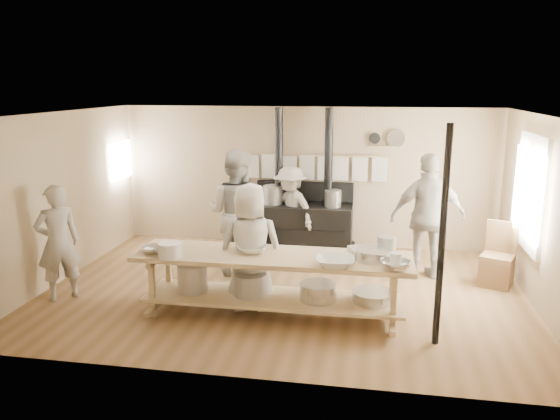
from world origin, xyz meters
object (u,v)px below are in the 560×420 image
(cook_far_left, at_px, (58,243))
(prep_table, at_px, (272,279))
(cook_right, at_px, (428,217))
(chair, at_px, (497,267))
(cook_center, at_px, (251,248))
(roasting_pan, at_px, (369,252))
(stove, at_px, (302,222))
(cook_by_window, at_px, (291,210))
(cook_left, at_px, (236,213))

(cook_far_left, bearing_deg, prep_table, 135.12)
(cook_far_left, xyz_separation_m, cook_right, (5.20, 1.79, 0.16))
(chair, bearing_deg, cook_right, -167.12)
(cook_far_left, relative_size, cook_right, 0.84)
(cook_center, height_order, cook_right, cook_right)
(roasting_pan, bearing_deg, cook_far_left, -178.90)
(stove, xyz_separation_m, cook_by_window, (-0.19, -0.17, 0.27))
(stove, relative_size, cook_left, 1.29)
(cook_right, distance_m, chair, 1.28)
(cook_far_left, distance_m, cook_by_window, 4.00)
(cook_right, relative_size, roasting_pan, 4.09)
(cook_left, distance_m, roasting_pan, 2.52)
(cook_by_window, bearing_deg, cook_center, -58.73)
(prep_table, bearing_deg, cook_left, 119.24)
(cook_by_window, relative_size, roasting_pan, 3.25)
(prep_table, relative_size, chair, 3.71)
(cook_by_window, bearing_deg, chair, 15.07)
(prep_table, height_order, cook_by_window, cook_by_window)
(cook_right, bearing_deg, chair, 158.79)
(cook_left, height_order, cook_center, cook_left)
(stove, relative_size, chair, 2.68)
(cook_right, xyz_separation_m, chair, (1.05, -0.18, -0.71))
(cook_far_left, relative_size, roasting_pan, 3.42)
(prep_table, xyz_separation_m, cook_by_window, (-0.19, 2.85, 0.27))
(cook_left, xyz_separation_m, cook_by_window, (0.67, 1.30, -0.22))
(roasting_pan, bearing_deg, stove, 113.53)
(prep_table, distance_m, cook_left, 1.84)
(stove, xyz_separation_m, chair, (3.16, -1.33, -0.23))
(prep_table, xyz_separation_m, cook_left, (-0.87, 1.55, 0.49))
(cook_left, distance_m, cook_by_window, 1.48)
(cook_center, bearing_deg, cook_far_left, -10.71)
(cook_far_left, xyz_separation_m, cook_center, (2.76, 0.10, 0.04))
(cook_far_left, distance_m, chair, 6.47)
(cook_by_window, height_order, chair, cook_by_window)
(cook_left, xyz_separation_m, cook_center, (0.54, -1.37, -0.14))
(prep_table, distance_m, cook_far_left, 3.10)
(cook_left, bearing_deg, cook_right, -162.80)
(prep_table, xyz_separation_m, cook_center, (-0.32, 0.18, 0.35))
(cook_center, relative_size, cook_by_window, 1.11)
(cook_center, xyz_separation_m, cook_right, (2.44, 1.69, 0.12))
(cook_left, height_order, cook_right, cook_left)
(stove, height_order, chair, stove)
(stove, bearing_deg, chair, -22.73)
(cook_center, bearing_deg, stove, -109.28)
(cook_center, height_order, cook_by_window, cook_center)
(cook_center, distance_m, cook_right, 2.97)
(cook_by_window, xyz_separation_m, chair, (3.36, -1.16, -0.50))
(chair, height_order, roasting_pan, chair)
(cook_right, bearing_deg, prep_table, 29.72)
(prep_table, bearing_deg, cook_far_left, 178.45)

